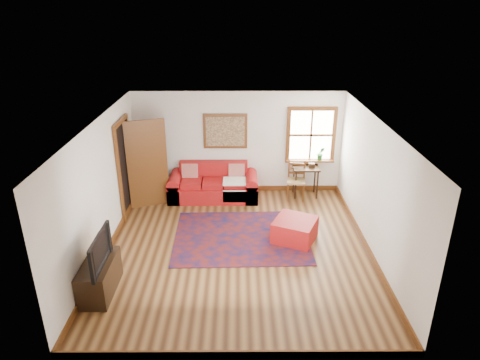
{
  "coord_description": "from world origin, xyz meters",
  "views": [
    {
      "loc": [
        0.01,
        -7.09,
        4.45
      ],
      "look_at": [
        0.04,
        0.6,
        1.19
      ],
      "focal_mm": 32.0,
      "sensor_mm": 36.0,
      "label": 1
    }
  ],
  "objects_px": {
    "ladder_back_chair": "(296,179)",
    "media_cabinet": "(100,277)",
    "side_table": "(306,172)",
    "red_leather_sofa": "(214,187)",
    "red_ottoman": "(295,230)"
  },
  "relations": [
    {
      "from": "red_ottoman",
      "to": "side_table",
      "type": "relative_size",
      "value": 1.04
    },
    {
      "from": "red_leather_sofa",
      "to": "ladder_back_chair",
      "type": "height_order",
      "value": "ladder_back_chair"
    },
    {
      "from": "media_cabinet",
      "to": "red_leather_sofa",
      "type": "bearing_deg",
      "value": 65.41
    },
    {
      "from": "red_leather_sofa",
      "to": "red_ottoman",
      "type": "relative_size",
      "value": 2.76
    },
    {
      "from": "red_leather_sofa",
      "to": "side_table",
      "type": "distance_m",
      "value": 2.25
    },
    {
      "from": "red_ottoman",
      "to": "media_cabinet",
      "type": "distance_m",
      "value": 3.76
    },
    {
      "from": "ladder_back_chair",
      "to": "side_table",
      "type": "bearing_deg",
      "value": 26.69
    },
    {
      "from": "ladder_back_chair",
      "to": "media_cabinet",
      "type": "relative_size",
      "value": 0.9
    },
    {
      "from": "ladder_back_chair",
      "to": "red_ottoman",
      "type": "bearing_deg",
      "value": -97.59
    },
    {
      "from": "side_table",
      "to": "ladder_back_chair",
      "type": "bearing_deg",
      "value": -153.31
    },
    {
      "from": "media_cabinet",
      "to": "ladder_back_chair",
      "type": "bearing_deg",
      "value": 44.7
    },
    {
      "from": "red_leather_sofa",
      "to": "red_ottoman",
      "type": "xyz_separation_m",
      "value": [
        1.72,
        -2.0,
        -0.06
      ]
    },
    {
      "from": "ladder_back_chair",
      "to": "media_cabinet",
      "type": "bearing_deg",
      "value": -135.3
    },
    {
      "from": "red_leather_sofa",
      "to": "media_cabinet",
      "type": "height_order",
      "value": "red_leather_sofa"
    },
    {
      "from": "red_ottoman",
      "to": "ladder_back_chair",
      "type": "xyz_separation_m",
      "value": [
        0.26,
        1.97,
        0.28
      ]
    }
  ]
}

